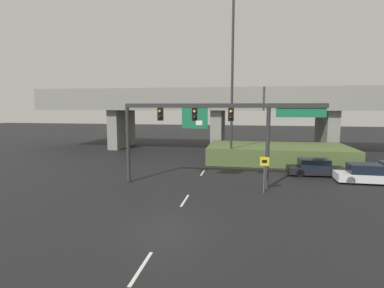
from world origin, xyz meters
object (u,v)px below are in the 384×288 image
highway_light_pole_near (232,76)px  parked_sedan_near_right (315,168)px  speed_limit_sign (264,169)px  signal_gantry (212,120)px  parked_sedan_mid_right (366,174)px

highway_light_pole_near → parked_sedan_near_right: (7.29, -2.84, -8.11)m
speed_limit_sign → signal_gantry: bearing=160.7°
signal_gantry → highway_light_pole_near: size_ratio=0.87×
signal_gantry → parked_sedan_mid_right: bearing=14.0°
highway_light_pole_near → parked_sedan_mid_right: highway_light_pole_near is taller
speed_limit_sign → highway_light_pole_near: (-2.66, 9.05, 7.11)m
signal_gantry → parked_sedan_near_right: size_ratio=3.08×
signal_gantry → parked_sedan_mid_right: 12.73m
parked_sedan_near_right → highway_light_pole_near: bearing=156.3°
speed_limit_sign → parked_sedan_near_right: bearing=53.3°
highway_light_pole_near → parked_sedan_near_right: size_ratio=3.56×
signal_gantry → speed_limit_sign: signal_gantry is taller
signal_gantry → parked_sedan_near_right: bearing=30.4°
speed_limit_sign → highway_light_pole_near: size_ratio=0.15×
speed_limit_sign → parked_sedan_near_right: (4.63, 6.21, -1.01)m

